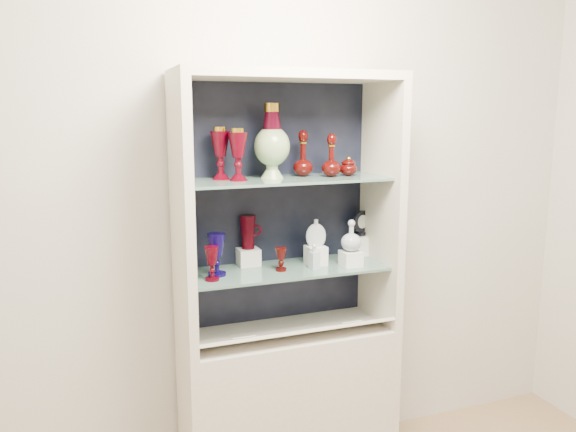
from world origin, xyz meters
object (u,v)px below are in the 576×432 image
object	(u,v)px
ruby_goblet_small	(281,259)
clear_square_bottle	(314,256)
ruby_pitcher	(248,232)
flat_flask	(316,232)
ruby_goblet_tall	(212,263)
clear_round_decanter	(351,236)
enamel_urn	(272,141)
pedestal_lamp_left	(238,155)
ruby_decanter_a	(303,150)
ruby_decanter_b	(331,154)
cobalt_goblet	(217,255)
pedestal_lamp_right	(220,153)
lidded_bowl	(348,166)
cameo_medallion	(362,223)

from	to	relation	value
ruby_goblet_small	clear_square_bottle	size ratio (longest dim) A/B	0.90
ruby_pitcher	clear_square_bottle	size ratio (longest dim) A/B	1.35
flat_flask	ruby_goblet_tall	bearing A→B (deg)	-156.04
clear_round_decanter	enamel_urn	bearing A→B (deg)	165.82
ruby_goblet_small	ruby_pitcher	bearing A→B (deg)	127.56
pedestal_lamp_left	ruby_decanter_a	world-z (taller)	ruby_decanter_a
ruby_goblet_tall	enamel_urn	bearing A→B (deg)	16.95
pedestal_lamp_left	ruby_decanter_b	xyz separation A→B (m)	(0.44, -0.01, -0.01)
ruby_goblet_tall	flat_flask	size ratio (longest dim) A/B	1.12
cobalt_goblet	enamel_urn	bearing A→B (deg)	5.86
ruby_goblet_tall	ruby_goblet_small	world-z (taller)	ruby_goblet_tall
pedestal_lamp_right	cobalt_goblet	size ratio (longest dim) A/B	1.22
pedestal_lamp_right	ruby_decanter_a	distance (m)	0.39
ruby_goblet_small	clear_square_bottle	distance (m)	0.16
ruby_decanter_a	flat_flask	world-z (taller)	ruby_decanter_a
cobalt_goblet	clear_square_bottle	world-z (taller)	cobalt_goblet
cobalt_goblet	clear_square_bottle	bearing A→B (deg)	-6.75
lidded_bowl	clear_square_bottle	distance (m)	0.45
ruby_decanter_a	ruby_decanter_b	bearing A→B (deg)	-29.43
ruby_goblet_tall	cameo_medallion	bearing A→B (deg)	11.74
ruby_goblet_tall	lidded_bowl	bearing A→B (deg)	5.10
enamel_urn	cobalt_goblet	world-z (taller)	enamel_urn
pedestal_lamp_right	enamel_urn	distance (m)	0.24
pedestal_lamp_right	cameo_medallion	world-z (taller)	pedestal_lamp_right
enamel_urn	ruby_decanter_b	size ratio (longest dim) A/B	1.58
pedestal_lamp_right	flat_flask	distance (m)	0.58
pedestal_lamp_left	ruby_decanter_b	world-z (taller)	pedestal_lamp_left
enamel_urn	ruby_pitcher	bearing A→B (deg)	135.19
lidded_bowl	clear_square_bottle	world-z (taller)	lidded_bowl
cobalt_goblet	ruby_pitcher	world-z (taller)	ruby_pitcher
enamel_urn	clear_square_bottle	world-z (taller)	enamel_urn
enamel_urn	clear_round_decanter	bearing A→B (deg)	-14.18
ruby_goblet_small	clear_square_bottle	world-z (taller)	clear_square_bottle
clear_round_decanter	ruby_goblet_tall	bearing A→B (deg)	-179.74
ruby_decanter_a	lidded_bowl	world-z (taller)	ruby_decanter_a
pedestal_lamp_right	lidded_bowl	size ratio (longest dim) A/B	2.48
lidded_bowl	ruby_pitcher	distance (m)	0.56
pedestal_lamp_right	enamel_urn	bearing A→B (deg)	-9.15
enamel_urn	lidded_bowl	world-z (taller)	enamel_urn
clear_round_decanter	clear_square_bottle	bearing A→B (deg)	176.79
ruby_pitcher	ruby_goblet_small	bearing A→B (deg)	-34.88
ruby_decanter_b	cobalt_goblet	distance (m)	0.69
clear_square_bottle	cameo_medallion	world-z (taller)	cameo_medallion
ruby_decanter_b	ruby_goblet_small	xyz separation A→B (m)	(-0.25, -0.01, -0.47)
clear_round_decanter	cameo_medallion	bearing A→B (deg)	49.45
ruby_goblet_tall	clear_round_decanter	bearing A→B (deg)	0.26
flat_flask	cameo_medallion	size ratio (longest dim) A/B	0.99
pedestal_lamp_right	ruby_goblet_small	bearing A→B (deg)	-20.37
ruby_pitcher	cameo_medallion	bearing A→B (deg)	15.97
pedestal_lamp_left	clear_square_bottle	size ratio (longest dim) A/B	1.91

